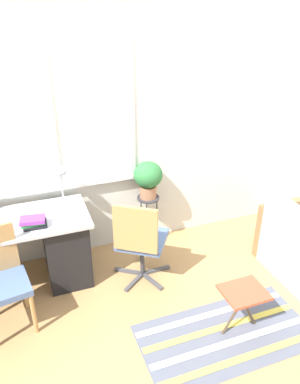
# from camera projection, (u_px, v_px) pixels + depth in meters

# --- Properties ---
(ground_plane) EXTENTS (14.00, 14.00, 0.00)m
(ground_plane) POSITION_uv_depth(u_px,v_px,m) (104.00, 288.00, 3.67)
(ground_plane) COLOR tan
(wall_back_with_window) EXTENTS (9.00, 0.12, 2.70)m
(wall_back_with_window) POSITION_uv_depth(u_px,v_px,m) (77.00, 133.00, 3.65)
(wall_back_with_window) COLOR silver
(wall_back_with_window) RESTS_ON ground_plane
(desk_lamp) EXTENTS (0.13, 0.13, 0.39)m
(desk_lamp) POSITION_uv_depth(u_px,v_px,m) (61.00, 176.00, 3.54)
(desk_lamp) COLOR #ADADB2
(desk_lamp) RESTS_ON desk
(book_stack) EXTENTS (0.24, 0.18, 0.09)m
(book_stack) POSITION_uv_depth(u_px,v_px,m) (33.00, 222.00, 3.29)
(book_stack) COLOR black
(book_stack) RESTS_ON desk
(desk_chair_wooden) EXTENTS (0.45, 0.46, 0.89)m
(desk_chair_wooden) POSITION_uv_depth(u_px,v_px,m) (1.00, 278.00, 3.07)
(desk_chair_wooden) COLOR #B2844C
(desk_chair_wooden) RESTS_ON ground_plane
(office_chair_swivel) EXTENTS (0.61, 0.62, 0.92)m
(office_chair_swivel) POSITION_uv_depth(u_px,v_px,m) (140.00, 240.00, 3.55)
(office_chair_swivel) COLOR #47474C
(office_chair_swivel) RESTS_ON ground_plane
(plant_stand) EXTENTS (0.24, 0.24, 0.60)m
(plant_stand) POSITION_uv_depth(u_px,v_px,m) (148.00, 203.00, 4.10)
(plant_stand) COLOR #333338
(plant_stand) RESTS_ON ground_plane
(potted_plant) EXTENTS (0.31, 0.31, 0.41)m
(potted_plant) POSITION_uv_depth(u_px,v_px,m) (148.00, 177.00, 3.96)
(potted_plant) COLOR #9E6B4C
(potted_plant) RESTS_ON plant_stand
(floor_rug_striped) EXTENTS (1.46, 0.75, 0.01)m
(floor_rug_striped) POSITION_uv_depth(u_px,v_px,m) (226.00, 335.00, 3.14)
(floor_rug_striped) COLOR #565B6B
(floor_rug_striped) RESTS_ON ground_plane
(folding_stool) EXTENTS (0.36, 0.30, 0.42)m
(folding_stool) POSITION_uv_depth(u_px,v_px,m) (244.00, 295.00, 3.04)
(folding_stool) COLOR #B24C33
(folding_stool) RESTS_ON ground_plane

